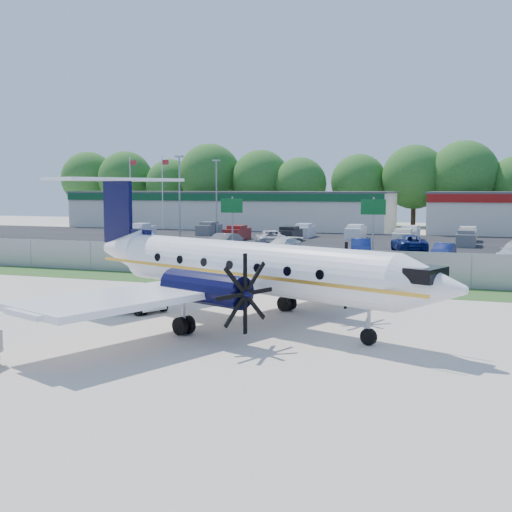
% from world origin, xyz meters
% --- Properties ---
extents(ground, '(170.00, 170.00, 0.00)m').
position_xyz_m(ground, '(0.00, 0.00, 0.00)').
color(ground, beige).
rests_on(ground, ground).
extents(grass_verge, '(170.00, 4.00, 0.02)m').
position_xyz_m(grass_verge, '(0.00, 12.00, 0.01)').
color(grass_verge, '#2D561E').
rests_on(grass_verge, ground).
extents(access_road, '(170.00, 8.00, 0.02)m').
position_xyz_m(access_road, '(0.00, 19.00, 0.01)').
color(access_road, black).
rests_on(access_road, ground).
extents(parking_lot, '(170.00, 32.00, 0.02)m').
position_xyz_m(parking_lot, '(0.00, 40.00, 0.01)').
color(parking_lot, black).
rests_on(parking_lot, ground).
extents(perimeter_fence, '(120.00, 0.06, 1.99)m').
position_xyz_m(perimeter_fence, '(0.00, 14.00, 1.00)').
color(perimeter_fence, gray).
rests_on(perimeter_fence, ground).
extents(building_west, '(46.40, 12.40, 5.24)m').
position_xyz_m(building_west, '(-24.00, 61.98, 2.63)').
color(building_west, silver).
rests_on(building_west, ground).
extents(sign_left, '(1.80, 0.26, 5.00)m').
position_xyz_m(sign_left, '(-8.00, 22.91, 3.61)').
color(sign_left, gray).
rests_on(sign_left, ground).
extents(sign_mid, '(1.80, 0.26, 5.00)m').
position_xyz_m(sign_mid, '(3.00, 22.91, 3.61)').
color(sign_mid, gray).
rests_on(sign_mid, ground).
extents(flagpole_west, '(1.06, 0.12, 10.00)m').
position_xyz_m(flagpole_west, '(-35.92, 55.00, 5.64)').
color(flagpole_west, white).
rests_on(flagpole_west, ground).
extents(flagpole_east, '(1.06, 0.12, 10.00)m').
position_xyz_m(flagpole_east, '(-30.92, 55.00, 5.64)').
color(flagpole_east, white).
rests_on(flagpole_east, ground).
extents(light_pole_nw, '(0.90, 0.35, 9.09)m').
position_xyz_m(light_pole_nw, '(-20.00, 38.00, 5.23)').
color(light_pole_nw, gray).
rests_on(light_pole_nw, ground).
extents(light_pole_sw, '(0.90, 0.35, 9.09)m').
position_xyz_m(light_pole_sw, '(-20.00, 48.00, 5.23)').
color(light_pole_sw, gray).
rests_on(light_pole_sw, ground).
extents(tree_line, '(112.00, 6.00, 14.00)m').
position_xyz_m(tree_line, '(0.00, 74.00, 0.00)').
color(tree_line, '#245C1B').
rests_on(tree_line, ground).
extents(aircraft, '(19.91, 19.35, 6.15)m').
position_xyz_m(aircraft, '(1.04, 1.28, 2.37)').
color(aircraft, white).
rests_on(aircraft, ground).
extents(pushback_tug, '(2.55, 2.29, 1.18)m').
position_xyz_m(pushback_tug, '(-4.06, 1.84, 0.56)').
color(pushback_tug, white).
rests_on(pushback_tug, ground).
extents(baggage_cart_near, '(2.20, 1.75, 1.01)m').
position_xyz_m(baggage_cart_near, '(-4.36, 1.43, 0.47)').
color(baggage_cart_near, gray).
rests_on(baggage_cart_near, ground).
extents(cone_starboard_wing, '(0.38, 0.38, 0.53)m').
position_xyz_m(cone_starboard_wing, '(-6.71, 7.19, 0.25)').
color(cone_starboard_wing, '#F55607').
rests_on(cone_starboard_wing, ground).
extents(road_car_west, '(4.13, 2.79, 1.30)m').
position_xyz_m(road_car_west, '(-13.05, 17.33, 0.00)').
color(road_car_west, maroon).
rests_on(road_car_west, ground).
extents(road_car_mid, '(4.17, 2.01, 1.37)m').
position_xyz_m(road_car_mid, '(7.39, 21.10, 0.00)').
color(road_car_mid, silver).
rests_on(road_car_mid, ground).
extents(parked_car_a, '(2.14, 5.08, 1.63)m').
position_xyz_m(parked_car_a, '(-11.21, 28.86, 0.00)').
color(parked_car_a, '#595B5E').
rests_on(parked_car_a, ground).
extents(parked_car_b, '(2.95, 4.99, 1.36)m').
position_xyz_m(parked_car_b, '(-5.92, 29.46, 0.00)').
color(parked_car_b, silver).
rests_on(parked_car_b, ground).
extents(parked_car_c, '(2.48, 4.81, 1.51)m').
position_xyz_m(parked_car_c, '(1.08, 28.67, 0.00)').
color(parked_car_c, navy).
rests_on(parked_car_c, ground).
extents(parked_car_d, '(1.87, 4.17, 1.33)m').
position_xyz_m(parked_car_d, '(7.62, 28.79, 0.00)').
color(parked_car_d, navy).
rests_on(parked_car_d, ground).
extents(parked_car_f, '(4.85, 6.59, 1.66)m').
position_xyz_m(parked_car_f, '(-8.80, 34.90, 0.00)').
color(parked_car_f, silver).
rests_on(parked_car_f, ground).
extents(parked_car_g, '(4.05, 5.99, 1.52)m').
position_xyz_m(parked_car_g, '(4.33, 34.44, 0.00)').
color(parked_car_g, navy).
rests_on(parked_car_g, ground).
extents(far_parking_rows, '(56.00, 10.00, 1.60)m').
position_xyz_m(far_parking_rows, '(0.00, 45.00, 0.00)').
color(far_parking_rows, gray).
rests_on(far_parking_rows, ground).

